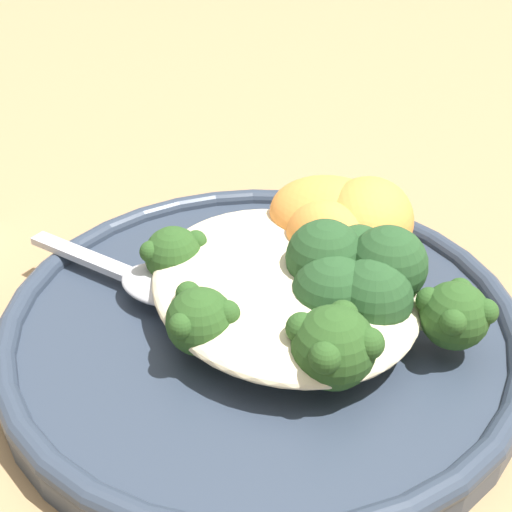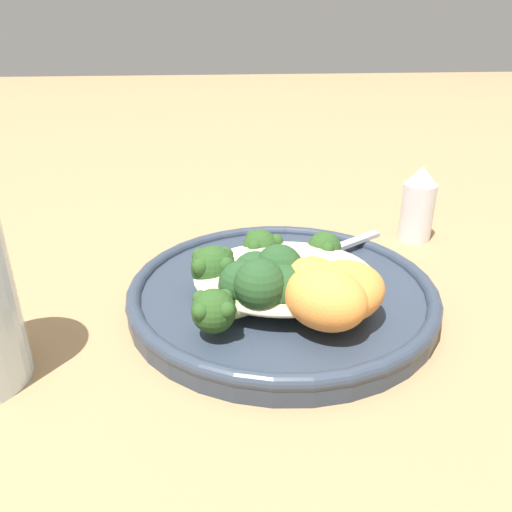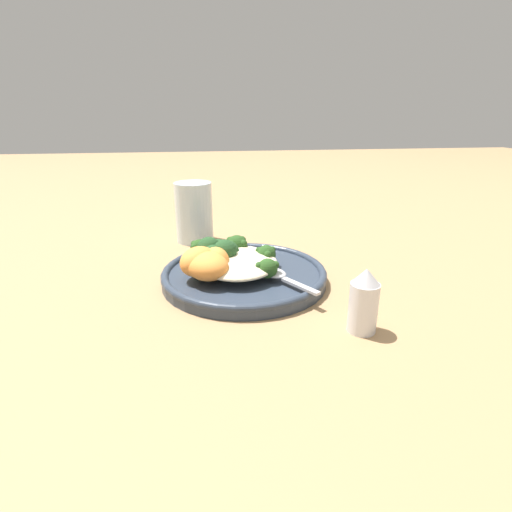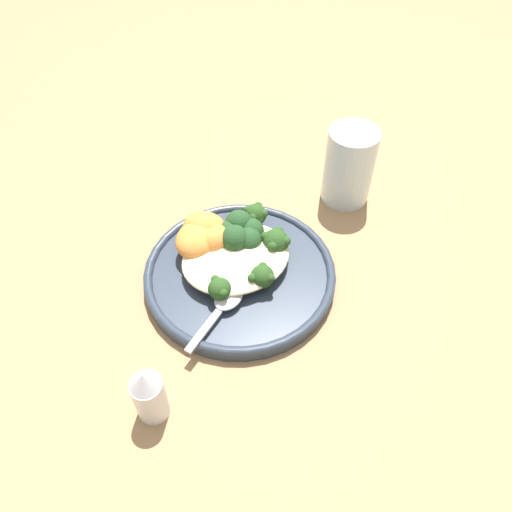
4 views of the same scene
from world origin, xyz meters
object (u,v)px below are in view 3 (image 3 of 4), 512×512
broccoli_stalk_0 (260,268)px  sweet_potato_chunk_1 (199,262)px  broccoli_stalk_1 (262,257)px  sweet_potato_chunk_0 (207,266)px  salt_shaker (364,301)px  broccoli_stalk_2 (236,248)px  water_glass (194,212)px  sweet_potato_chunk_2 (214,262)px  spoon (277,275)px  sweet_potato_chunk_3 (216,261)px  plate (244,273)px  kale_tuft (218,252)px  quinoa_mound (237,263)px  broccoli_stalk_3 (210,254)px

broccoli_stalk_0 → sweet_potato_chunk_1: bearing=-156.1°
broccoli_stalk_1 → sweet_potato_chunk_0: sweet_potato_chunk_0 is taller
salt_shaker → sweet_potato_chunk_1: bearing=52.7°
broccoli_stalk_2 → water_glass: bearing=31.8°
sweet_potato_chunk_2 → spoon: (-0.03, -0.09, -0.01)m
sweet_potato_chunk_3 → spoon: (-0.03, -0.09, -0.02)m
plate → sweet_potato_chunk_3: 0.06m
sweet_potato_chunk_1 → salt_shaker: 0.24m
sweet_potato_chunk_0 → water_glass: 0.25m
spoon → sweet_potato_chunk_1: bearing=-133.8°
kale_tuft → spoon: size_ratio=0.64×
sweet_potato_chunk_0 → sweet_potato_chunk_2: size_ratio=1.39×
sweet_potato_chunk_0 → kale_tuft: (0.05, -0.02, 0.00)m
broccoli_stalk_0 → sweet_potato_chunk_2: (0.02, 0.06, 0.01)m
broccoli_stalk_0 → spoon: broccoli_stalk_0 is taller
sweet_potato_chunk_1 → quinoa_mound: bearing=-76.7°
broccoli_stalk_1 → spoon: broccoli_stalk_1 is taller
broccoli_stalk_0 → sweet_potato_chunk_3: sweet_potato_chunk_3 is taller
plate → salt_shaker: 0.21m
sweet_potato_chunk_1 → spoon: sweet_potato_chunk_1 is taller
sweet_potato_chunk_0 → spoon: 0.10m
sweet_potato_chunk_0 → sweet_potato_chunk_2: sweet_potato_chunk_0 is taller
kale_tuft → water_glass: water_glass is taller
quinoa_mound → broccoli_stalk_2: broccoli_stalk_2 is taller
plate → sweet_potato_chunk_2: bearing=112.9°
sweet_potato_chunk_3 → spoon: size_ratio=0.44×
broccoli_stalk_1 → sweet_potato_chunk_0: (-0.04, 0.09, 0.01)m
broccoli_stalk_0 → broccoli_stalk_1: broccoli_stalk_1 is taller
sweet_potato_chunk_0 → salt_shaker: bearing=-126.3°
sweet_potato_chunk_1 → spoon: 0.12m
broccoli_stalk_1 → broccoli_stalk_2: broccoli_stalk_2 is taller
sweet_potato_chunk_2 → sweet_potato_chunk_1: bearing=98.9°
sweet_potato_chunk_3 → quinoa_mound: bearing=-75.1°
spoon → sweet_potato_chunk_0: bearing=-127.6°
sweet_potato_chunk_2 → broccoli_stalk_0: bearing=-106.4°
plate → broccoli_stalk_2: (0.04, 0.01, 0.03)m
spoon → salt_shaker: 0.15m
broccoli_stalk_1 → broccoli_stalk_3: size_ratio=0.74×
sweet_potato_chunk_0 → kale_tuft: kale_tuft is taller
broccoli_stalk_2 → sweet_potato_chunk_1: (-0.07, 0.06, 0.01)m
broccoli_stalk_1 → broccoli_stalk_2: (0.04, 0.04, 0.00)m
broccoli_stalk_2 → sweet_potato_chunk_3: bearing=160.0°
broccoli_stalk_3 → sweet_potato_chunk_2: bearing=149.2°
sweet_potato_chunk_1 → broccoli_stalk_0: bearing=-100.2°
broccoli_stalk_1 → kale_tuft: (0.01, 0.07, 0.01)m
broccoli_stalk_0 → kale_tuft: bearing=170.4°
sweet_potato_chunk_2 → sweet_potato_chunk_3: size_ratio=1.12×
broccoli_stalk_2 → sweet_potato_chunk_0: (-0.08, 0.05, 0.00)m
broccoli_stalk_2 → sweet_potato_chunk_3: 0.07m
kale_tuft → spoon: kale_tuft is taller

